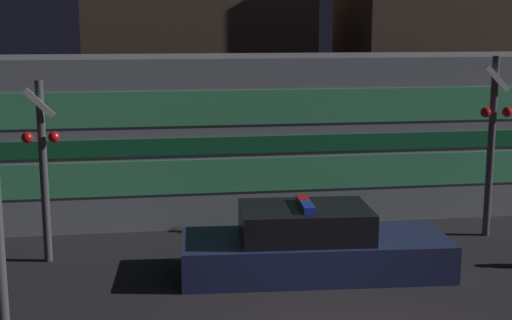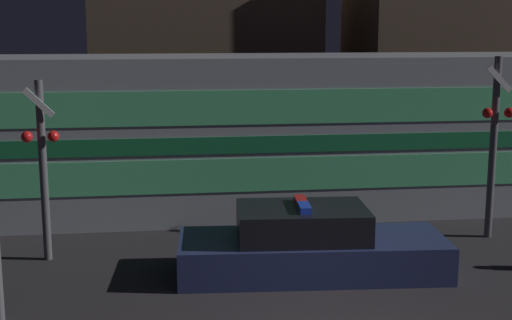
{
  "view_description": "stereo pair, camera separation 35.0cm",
  "coord_description": "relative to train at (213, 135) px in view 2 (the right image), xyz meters",
  "views": [
    {
      "loc": [
        -2.66,
        -8.81,
        4.51
      ],
      "look_at": [
        -0.4,
        5.77,
        1.7
      ],
      "focal_mm": 50.0,
      "sensor_mm": 36.0,
      "label": 1
    },
    {
      "loc": [
        -2.31,
        -8.86,
        4.51
      ],
      "look_at": [
        -0.4,
        5.77,
        1.7
      ],
      "focal_mm": 50.0,
      "sensor_mm": 36.0,
      "label": 2
    }
  ],
  "objects": [
    {
      "name": "building_left",
      "position": [
        0.31,
        9.31,
        3.34
      ],
      "size": [
        7.62,
        6.42,
        10.47
      ],
      "color": "brown",
      "rests_on": "ground_plane"
    },
    {
      "name": "train",
      "position": [
        0.0,
        0.0,
        0.0
      ],
      "size": [
        17.74,
        3.05,
        3.79
      ],
      "color": "#999EA5",
      "rests_on": "ground_plane"
    },
    {
      "name": "crossing_signal_near",
      "position": [
        5.72,
        -2.93,
        0.21
      ],
      "size": [
        0.7,
        0.33,
        3.88
      ],
      "color": "#4C4C51",
      "rests_on": "ground_plane"
    },
    {
      "name": "building_center",
      "position": [
        10.02,
        7.63,
        1.88
      ],
      "size": [
        8.79,
        4.87,
        7.55
      ],
      "color": "brown",
      "rests_on": "ground_plane"
    },
    {
      "name": "police_car",
      "position": [
        1.42,
        -4.69,
        -1.38
      ],
      "size": [
        4.97,
        2.07,
        1.38
      ],
      "rotation": [
        0.0,
        0.0,
        -0.06
      ],
      "color": "navy",
      "rests_on": "ground_plane"
    },
    {
      "name": "crossing_signal_far",
      "position": [
        -3.48,
        -3.26,
        0.02
      ],
      "size": [
        0.7,
        0.33,
        3.5
      ],
      "color": "#4C4C51",
      "rests_on": "ground_plane"
    }
  ]
}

